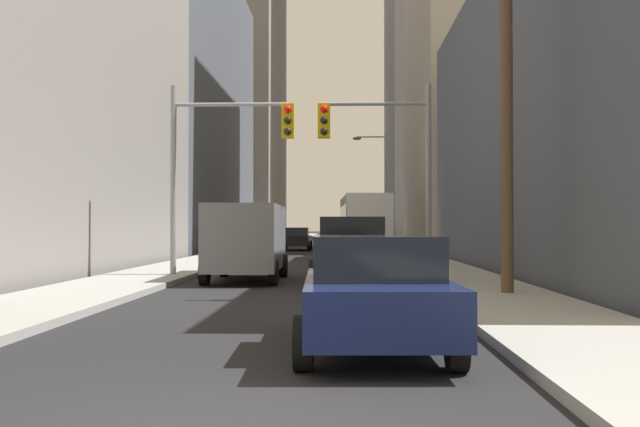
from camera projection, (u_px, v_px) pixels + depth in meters
name	position (u px, v px, depth m)	size (l,w,h in m)	color
sidewalk_left	(264.00, 246.00, 55.62)	(2.77, 160.00, 0.15)	#9E9E99
sidewalk_right	(388.00, 246.00, 55.32)	(2.77, 160.00, 0.15)	#9E9E99
city_bus	(364.00, 221.00, 44.53)	(2.89, 11.58, 3.40)	silver
pickup_truck_silver	(352.00, 252.00, 20.14)	(2.20, 5.43, 1.90)	#B7BABF
cargo_van_grey	(247.00, 238.00, 21.82)	(2.16, 5.25, 2.26)	slate
sedan_navy	(375.00, 293.00, 9.54)	(1.95, 4.25, 1.52)	#141E4C
sedan_red	(351.00, 250.00, 26.76)	(1.95, 4.22, 1.52)	maroon
sedan_beige	(349.00, 243.00, 35.71)	(1.95, 4.22, 1.52)	#C6B793
sedan_black	(297.00, 239.00, 48.64)	(1.95, 4.21, 1.52)	black
traffic_signal_near_left	(226.00, 148.00, 22.51)	(3.84, 0.44, 6.00)	gray
traffic_signal_near_right	(380.00, 148.00, 22.36)	(3.48, 0.44, 6.00)	gray
utility_pole_right	(506.00, 78.00, 16.42)	(2.20, 0.28, 9.42)	brown
street_lamp_right	(380.00, 181.00, 46.32)	(2.18, 0.32, 7.50)	gray
building_left_mid_office	(76.00, 106.00, 54.56)	(23.14, 28.78, 21.27)	#4C515B
building_left_far_tower	(183.00, 59.00, 97.36)	(25.86, 27.34, 47.96)	gray
building_right_mid_block	(581.00, 28.00, 50.80)	(23.11, 18.30, 30.91)	#B7A893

